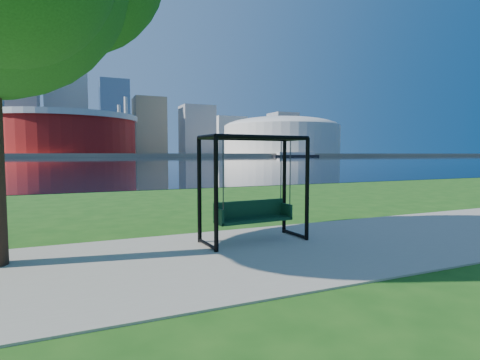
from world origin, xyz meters
TOP-DOWN VIEW (x-y plane):
  - ground at (0.00, 0.00)m, footprint 900.00×900.00m
  - path at (0.00, -0.50)m, footprint 120.00×4.00m
  - river at (0.00, 102.00)m, footprint 900.00×180.00m
  - far_bank at (0.00, 306.00)m, footprint 900.00×228.00m
  - stadium at (-10.00, 235.00)m, footprint 83.00×83.00m
  - arena at (135.00, 235.00)m, footprint 84.00×84.00m
  - skyline at (-4.27, 319.39)m, footprint 392.00×66.00m
  - swing at (0.34, 0.32)m, footprint 2.15×1.04m
  - barge at (117.61, 187.33)m, footprint 28.52×12.31m

SIDE VIEW (x-z plane):
  - ground at x=0.00m, z-range 0.00..0.00m
  - river at x=0.00m, z-range 0.00..0.02m
  - path at x=0.00m, z-range 0.00..0.03m
  - far_bank at x=0.00m, z-range 0.00..2.00m
  - swing at x=0.34m, z-range -0.04..2.11m
  - barge at x=117.61m, z-range -0.13..2.64m
  - stadium at x=-10.00m, z-range -1.77..30.23m
  - arena at x=135.00m, z-range 2.59..29.15m
  - skyline at x=-4.27m, z-range -12.36..84.14m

